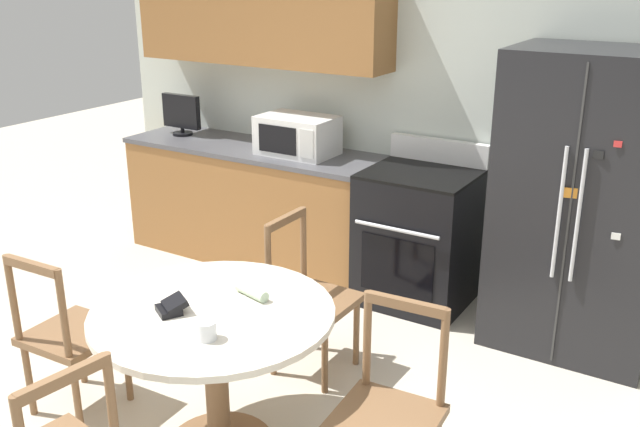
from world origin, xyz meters
The scene contains 13 objects.
back_wall centered at (-0.31, 2.59, 1.44)m, with size 5.20×0.44×2.60m.
kitchen_counter centered at (-1.18, 2.29, 0.45)m, with size 2.07×0.64×0.90m.
refrigerator centered at (1.25, 2.23, 0.89)m, with size 0.94×0.73×1.78m.
oven_range centered at (0.22, 2.26, 0.47)m, with size 0.71×0.68×1.08m.
microwave centered at (-0.76, 2.28, 1.04)m, with size 0.54×0.37×0.28m.
countertop_tv centered at (-1.88, 2.30, 1.07)m, with size 0.35×0.16×0.32m.
dining_table centered at (0.09, 0.29, 0.58)m, with size 1.10×1.10×0.74m.
dining_chair_far centered at (0.07, 1.13, 0.43)m, with size 0.42×0.42×0.90m.
dining_chair_left centered at (-0.75, 0.15, 0.43)m, with size 0.44×0.44×0.90m.
dining_chair_right centered at (0.93, 0.39, 0.43)m, with size 0.45×0.45×0.90m.
candle_glass centered at (0.24, 0.08, 0.78)m, with size 0.09×0.09×0.08m.
folded_napkin centered at (0.16, 0.49, 0.77)m, with size 0.19×0.10×0.05m.
wallet centered at (-0.05, 0.18, 0.77)m, with size 0.17×0.17×0.07m.
Camera 1 is at (2.00, -1.89, 2.22)m, focal length 40.00 mm.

